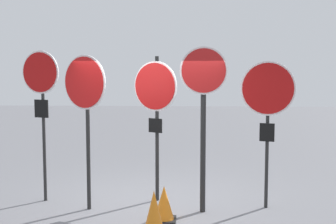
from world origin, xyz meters
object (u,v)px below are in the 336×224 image
stop_sign_1 (85,95)px  traffic_cone_1 (164,203)px  stop_sign_0 (41,88)px  stop_sign_2 (156,98)px  stop_sign_4 (268,99)px  stop_sign_3 (203,99)px  traffic_cone_0 (154,215)px

stop_sign_1 → traffic_cone_1: 2.19m
stop_sign_0 → stop_sign_2: stop_sign_0 is taller
stop_sign_2 → stop_sign_4: 1.93m
stop_sign_0 → traffic_cone_1: bearing=-3.3°
stop_sign_0 → stop_sign_3: bearing=9.0°
stop_sign_2 → stop_sign_4: (1.90, -0.36, 0.02)m
stop_sign_2 → stop_sign_1: bearing=-124.3°
stop_sign_1 → stop_sign_2: bearing=57.9°
traffic_cone_0 → traffic_cone_1: size_ratio=1.28×
stop_sign_2 → stop_sign_4: size_ratio=1.03×
stop_sign_2 → traffic_cone_0: (0.11, -1.87, -1.51)m
stop_sign_2 → stop_sign_4: stop_sign_2 is taller
stop_sign_1 → traffic_cone_1: size_ratio=4.75×
traffic_cone_0 → traffic_cone_1: (0.10, 0.84, -0.08)m
stop_sign_1 → stop_sign_4: size_ratio=1.04×
stop_sign_3 → traffic_cone_0: stop_sign_3 is taller
stop_sign_1 → stop_sign_3: 1.95m
stop_sign_2 → traffic_cone_0: size_ratio=3.69×
stop_sign_0 → stop_sign_2: (2.01, 0.10, -0.17)m
stop_sign_0 → traffic_cone_1: 2.97m
stop_sign_1 → stop_sign_4: bearing=35.0°
stop_sign_4 → traffic_cone_1: (-1.70, -0.67, -1.60)m
stop_sign_0 → stop_sign_4: bearing=15.8°
traffic_cone_0 → stop_sign_0: bearing=140.1°
stop_sign_3 → traffic_cone_1: 1.77m
stop_sign_0 → traffic_cone_0: size_ratio=3.83×
stop_sign_4 → traffic_cone_1: size_ratio=4.57×
stop_sign_4 → traffic_cone_1: 2.43m
stop_sign_0 → stop_sign_2: size_ratio=1.04×
stop_sign_1 → stop_sign_4: stop_sign_1 is taller
stop_sign_3 → traffic_cone_1: (-0.62, -0.40, -1.61)m
stop_sign_1 → stop_sign_3: bearing=29.3°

